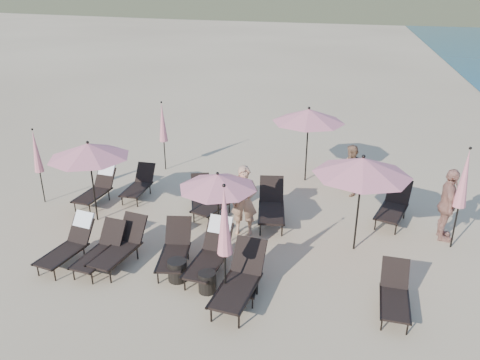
% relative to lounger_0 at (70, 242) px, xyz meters
% --- Properties ---
extents(ground, '(800.00, 800.00, 0.00)m').
position_rel_lounger_0_xyz_m(ground, '(3.97, -0.32, -0.48)').
color(ground, '#D6BA8C').
rests_on(ground, ground).
extents(lounger_0, '(0.86, 1.69, 1.01)m').
position_rel_lounger_0_xyz_m(lounger_0, '(0.00, 0.00, 0.00)').
color(lounger_0, black).
rests_on(lounger_0, ground).
extents(lounger_1, '(0.78, 1.62, 0.90)m').
position_rel_lounger_0_xyz_m(lounger_1, '(0.82, -0.03, -0.06)').
color(lounger_1, black).
rests_on(lounger_1, ground).
extents(lounger_2, '(0.89, 1.71, 0.94)m').
position_rel_lounger_0_xyz_m(lounger_2, '(2.49, 0.36, -0.04)').
color(lounger_2, black).
rests_on(lounger_2, ground).
extents(lounger_3, '(0.66, 1.50, 0.84)m').
position_rel_lounger_0_xyz_m(lounger_3, '(4.30, -0.14, -0.09)').
color(lounger_3, black).
rests_on(lounger_3, ground).
extents(lounger_4, '(0.91, 1.91, 1.06)m').
position_rel_lounger_0_xyz_m(lounger_4, '(4.26, -0.57, 0.01)').
color(lounger_4, black).
rests_on(lounger_4, ground).
extents(lounger_5, '(0.62, 1.51, 0.86)m').
position_rel_lounger_0_xyz_m(lounger_5, '(7.37, -0.21, -0.08)').
color(lounger_5, black).
rests_on(lounger_5, ground).
extents(lounger_6, '(0.75, 1.69, 1.03)m').
position_rel_lounger_0_xyz_m(lounger_6, '(-1.00, 3.14, 0.01)').
color(lounger_6, black).
rests_on(lounger_6, ground).
extents(lounger_7, '(0.60, 1.54, 0.89)m').
position_rel_lounger_0_xyz_m(lounger_7, '(0.06, 3.76, -0.07)').
color(lounger_7, black).
rests_on(lounger_7, ground).
extents(lounger_8, '(1.02, 1.58, 0.85)m').
position_rel_lounger_0_xyz_m(lounger_8, '(2.16, 3.43, -0.08)').
color(lounger_8, black).
rests_on(lounger_8, ground).
extents(lounger_9, '(1.12, 1.74, 0.94)m').
position_rel_lounger_0_xyz_m(lounger_9, '(2.73, 3.13, -0.04)').
color(lounger_9, black).
rests_on(lounger_9, ground).
extents(lounger_10, '(0.98, 1.91, 1.05)m').
position_rel_lounger_0_xyz_m(lounger_10, '(4.31, 3.06, 0.01)').
color(lounger_10, black).
rests_on(lounger_10, ground).
extents(lounger_11, '(1.11, 1.83, 0.99)m').
position_rel_lounger_0_xyz_m(lounger_11, '(7.62, 3.86, -0.02)').
color(lounger_11, black).
rests_on(lounger_11, ground).
extents(lounger_12, '(0.81, 1.81, 1.09)m').
position_rel_lounger_0_xyz_m(lounger_12, '(3.39, 0.32, 0.04)').
color(lounger_12, black).
rests_on(lounger_12, ground).
extents(lounger_13, '(0.91, 1.77, 0.97)m').
position_rel_lounger_0_xyz_m(lounger_13, '(1.21, 0.17, -0.03)').
color(lounger_13, black).
rests_on(lounger_13, ground).
extents(umbrella_open_0, '(2.16, 2.16, 2.33)m').
position_rel_lounger_0_xyz_m(umbrella_open_0, '(-0.45, 2.02, 1.58)').
color(umbrella_open_0, black).
rests_on(umbrella_open_0, ground).
extents(umbrella_open_1, '(1.91, 1.91, 2.05)m').
position_rel_lounger_0_xyz_m(umbrella_open_1, '(3.28, 1.34, 1.33)').
color(umbrella_open_1, black).
rests_on(umbrella_open_1, ground).
extents(umbrella_open_2, '(2.33, 2.33, 2.50)m').
position_rel_lounger_0_xyz_m(umbrella_open_2, '(6.58, 2.04, 1.73)').
color(umbrella_open_2, black).
rests_on(umbrella_open_2, ground).
extents(umbrella_open_3, '(2.35, 2.35, 2.53)m').
position_rel_lounger_0_xyz_m(umbrella_open_3, '(4.95, 6.21, 1.75)').
color(umbrella_open_3, black).
rests_on(umbrella_open_3, ground).
extents(umbrella_closed_0, '(0.31, 0.31, 2.66)m').
position_rel_lounger_0_xyz_m(umbrella_closed_0, '(3.98, -0.66, 1.37)').
color(umbrella_closed_0, black).
rests_on(umbrella_closed_0, ground).
extents(umbrella_closed_1, '(0.31, 0.31, 2.67)m').
position_rel_lounger_0_xyz_m(umbrella_closed_1, '(8.96, 2.68, 1.37)').
color(umbrella_closed_1, black).
rests_on(umbrella_closed_1, ground).
extents(umbrella_closed_2, '(0.27, 0.27, 2.33)m').
position_rel_lounger_0_xyz_m(umbrella_closed_2, '(-2.59, 2.71, 1.14)').
color(umbrella_closed_2, black).
rests_on(umbrella_closed_2, ground).
extents(umbrella_closed_3, '(0.29, 0.29, 2.47)m').
position_rel_lounger_0_xyz_m(umbrella_closed_3, '(-0.01, 6.10, 1.23)').
color(umbrella_closed_3, black).
rests_on(umbrella_closed_3, ground).
extents(side_table_0, '(0.43, 0.43, 0.49)m').
position_rel_lounger_0_xyz_m(side_table_0, '(2.75, -0.20, -0.24)').
color(side_table_0, black).
rests_on(side_table_0, ground).
extents(side_table_1, '(0.38, 0.38, 0.47)m').
position_rel_lounger_0_xyz_m(side_table_1, '(3.52, -0.46, -0.25)').
color(side_table_1, black).
rests_on(side_table_1, ground).
extents(beachgoer_a, '(0.74, 0.54, 1.89)m').
position_rel_lounger_0_xyz_m(beachgoer_a, '(3.74, 2.21, 0.46)').
color(beachgoer_a, tan).
rests_on(beachgoer_a, ground).
extents(beachgoer_b, '(0.88, 0.96, 1.61)m').
position_rel_lounger_0_xyz_m(beachgoer_b, '(6.40, 5.37, 0.32)').
color(beachgoer_b, '#976C4E').
rests_on(beachgoer_b, ground).
extents(beachgoer_c, '(0.52, 1.15, 1.93)m').
position_rel_lounger_0_xyz_m(beachgoer_c, '(8.81, 3.09, 0.48)').
color(beachgoer_c, '#AB7361').
rests_on(beachgoer_c, ground).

